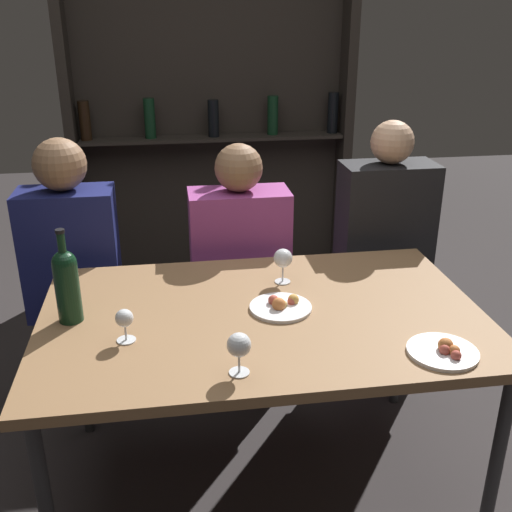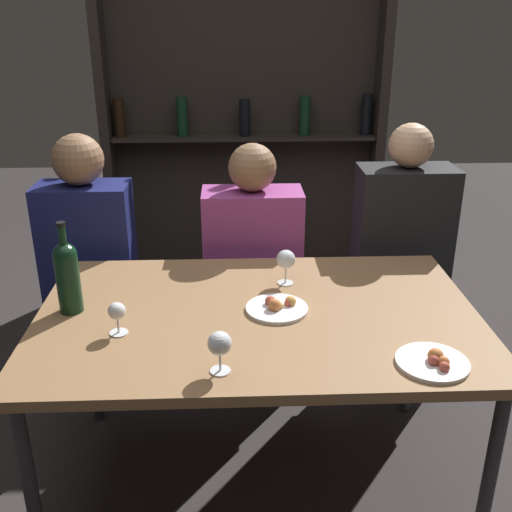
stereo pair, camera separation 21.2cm
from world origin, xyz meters
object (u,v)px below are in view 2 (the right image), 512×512
at_px(wine_glass_1, 286,260).
at_px(wine_glass_2, 117,313).
at_px(food_plate_1, 434,362).
at_px(seated_person_left, 91,276).
at_px(wine_bottle, 67,274).
at_px(food_plate_0, 278,307).
at_px(seated_person_center, 253,279).
at_px(seated_person_right, 399,269).
at_px(wine_glass_0, 220,345).

bearing_deg(wine_glass_1, wine_glass_2, -148.28).
bearing_deg(food_plate_1, seated_person_left, 140.01).
bearing_deg(wine_bottle, food_plate_0, -2.03).
distance_m(food_plate_1, seated_person_left, 1.61).
distance_m(seated_person_left, seated_person_center, 0.73).
xyz_separation_m(food_plate_0, seated_person_right, (0.61, 0.67, -0.16)).
bearing_deg(seated_person_right, food_plate_1, -100.12).
xyz_separation_m(food_plate_0, seated_person_left, (-0.79, 0.67, -0.17)).
bearing_deg(food_plate_0, wine_bottle, 177.97).
bearing_deg(wine_bottle, wine_glass_2, -41.00).
distance_m(wine_glass_1, food_plate_1, 0.70).
distance_m(seated_person_center, seated_person_right, 0.68).
bearing_deg(wine_glass_1, seated_person_center, 103.41).
bearing_deg(wine_glass_0, seated_person_right, 52.07).
distance_m(wine_bottle, wine_glass_2, 0.26).
distance_m(wine_bottle, seated_person_right, 1.50).
bearing_deg(wine_glass_0, food_plate_0, 62.43).
bearing_deg(seated_person_left, food_plate_0, -39.99).
relative_size(wine_glass_0, food_plate_0, 0.59).
bearing_deg(food_plate_0, wine_glass_1, 77.77).
xyz_separation_m(wine_glass_2, food_plate_1, (0.95, -0.22, -0.06)).
xyz_separation_m(food_plate_0, seated_person_center, (-0.06, 0.67, -0.20)).
relative_size(wine_bottle, food_plate_0, 1.50).
height_order(seated_person_left, seated_person_right, seated_person_right).
xyz_separation_m(wine_glass_0, wine_glass_2, (-0.33, 0.23, -0.01)).
bearing_deg(wine_bottle, seated_person_left, 97.63).
xyz_separation_m(wine_glass_1, food_plate_1, (0.38, -0.57, -0.08)).
xyz_separation_m(wine_glass_2, seated_person_center, (0.46, 0.80, -0.27)).
bearing_deg(wine_bottle, food_plate_1, -18.74).
relative_size(wine_glass_2, food_plate_0, 0.50).
distance_m(wine_glass_0, food_plate_1, 0.63).
bearing_deg(wine_glass_2, wine_glass_0, -35.16).
relative_size(wine_glass_1, seated_person_left, 0.11).
bearing_deg(food_plate_1, seated_person_right, 79.88).
relative_size(wine_glass_2, seated_person_right, 0.09).
relative_size(wine_glass_0, wine_glass_2, 1.18).
relative_size(wine_glass_1, wine_glass_2, 1.24).
distance_m(wine_bottle, seated_person_center, 0.97).
xyz_separation_m(seated_person_left, seated_person_center, (0.73, 0.00, -0.03)).
xyz_separation_m(wine_glass_1, seated_person_center, (-0.11, 0.45, -0.29)).
distance_m(wine_glass_2, seated_person_left, 0.88).
relative_size(food_plate_0, food_plate_1, 1.01).
bearing_deg(seated_person_right, wine_glass_0, -127.93).
xyz_separation_m(food_plate_1, seated_person_right, (0.18, 1.03, -0.16)).
relative_size(food_plate_1, seated_person_center, 0.18).
bearing_deg(seated_person_right, wine_glass_2, -144.69).
height_order(wine_glass_0, food_plate_0, wine_glass_0).
bearing_deg(seated_person_right, seated_person_left, 180.00).
bearing_deg(wine_bottle, seated_person_right, 25.86).
xyz_separation_m(wine_bottle, food_plate_1, (1.14, -0.39, -0.13)).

